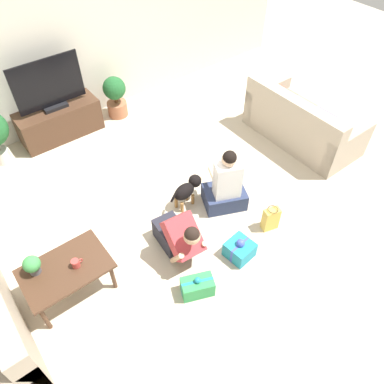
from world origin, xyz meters
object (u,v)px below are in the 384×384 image
object	(u,v)px
tv_console	(60,121)
gift_bag_a	(271,219)
tv	(49,87)
potted_plant_back_right	(115,95)
person_sitting	(226,187)
dog	(188,189)
person_kneeling	(179,236)
sofa_right	(301,124)
coffee_table	(66,271)
gift_box_b	(240,249)
gift_box_a	(197,287)
mug	(76,263)
tabletop_plant	(32,265)

from	to	relation	value
tv_console	gift_bag_a	bearing A→B (deg)	-69.32
tv	potted_plant_back_right	bearing A→B (deg)	-2.98
person_sitting	dog	size ratio (longest dim) A/B	1.74
potted_plant_back_right	person_kneeling	xyz separation A→B (m)	(-0.82, -2.87, -0.05)
dog	sofa_right	bearing A→B (deg)	-97.22
coffee_table	gift_box_b	distance (m)	1.89
tv_console	person_sitting	size ratio (longest dim) A/B	1.32
potted_plant_back_right	gift_bag_a	size ratio (longest dim) A/B	1.98
tv	gift_bag_a	bearing A→B (deg)	-69.32
tv	coffee_table	bearing A→B (deg)	-111.78
sofa_right	dog	bearing A→B (deg)	90.57
coffee_table	gift_bag_a	distance (m)	2.40
sofa_right	gift_bag_a	world-z (taller)	sofa_right
person_kneeling	gift_box_a	distance (m)	0.59
tv_console	person_sitting	world-z (taller)	person_sitting
person_kneeling	person_sitting	size ratio (longest dim) A/B	0.83
gift_box_b	person_sitting	bearing A→B (deg)	61.55
sofa_right	coffee_table	xyz separation A→B (m)	(-3.90, -0.30, 0.10)
tv_console	tv	xyz separation A→B (m)	(-0.00, 0.00, 0.59)
dog	gift_bag_a	world-z (taller)	dog
tv	person_kneeling	bearing A→B (deg)	-87.25
tv	person_kneeling	xyz separation A→B (m)	(0.14, -2.92, -0.53)
mug	coffee_table	bearing A→B (deg)	155.43
tv_console	gift_bag_a	xyz separation A→B (m)	(1.24, -3.29, -0.09)
gift_box_b	dog	bearing A→B (deg)	88.89
sofa_right	tv_console	world-z (taller)	sofa_right
tabletop_plant	coffee_table	bearing A→B (deg)	-28.83
person_kneeling	tabletop_plant	bearing A→B (deg)	168.91
coffee_table	gift_box_b	xyz separation A→B (m)	(1.72, -0.74, -0.28)
gift_box_b	mug	xyz separation A→B (m)	(-1.61, 0.69, 0.38)
person_kneeling	person_sitting	bearing A→B (deg)	20.86
dog	gift_box_a	distance (m)	1.31
tv	mug	distance (m)	2.86
potted_plant_back_right	person_sitting	xyz separation A→B (m)	(0.09, -2.61, -0.04)
sofa_right	gift_box_a	distance (m)	3.08
coffee_table	dog	distance (m)	1.77
coffee_table	tv_console	world-z (taller)	tv_console
coffee_table	dog	size ratio (longest dim) A/B	1.62
sofa_right	tv	xyz separation A→B (m)	(-2.85, 2.33, 0.55)
mug	tabletop_plant	distance (m)	0.40
tv	gift_box_a	world-z (taller)	tv
gift_box_b	mug	distance (m)	1.80
mug	tabletop_plant	size ratio (longest dim) A/B	0.54
tv_console	mug	world-z (taller)	mug
sofa_right	tabletop_plant	size ratio (longest dim) A/B	7.73
sofa_right	potted_plant_back_right	distance (m)	2.96
coffee_table	tv_console	bearing A→B (deg)	68.22
tabletop_plant	mug	bearing A→B (deg)	-27.57
person_sitting	gift_box_b	xyz separation A→B (m)	(-0.38, -0.70, -0.22)
tv_console	potted_plant_back_right	xyz separation A→B (m)	(0.96, -0.05, 0.12)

